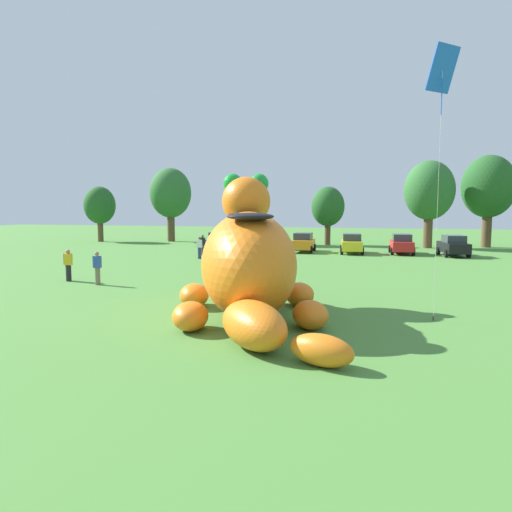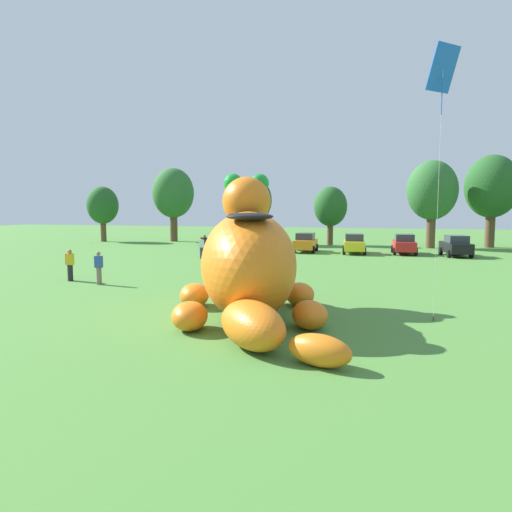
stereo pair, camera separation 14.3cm
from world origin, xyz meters
The scene contains 20 objects.
ground_plane centered at (0.00, 0.00, 0.00)m, with size 160.00×160.00×0.00m, color #4C8438.
giant_inflatable_creature centered at (0.71, -0.57, 1.95)m, with size 7.56×9.50×5.34m.
car_blue centered at (-9.31, 24.67, 0.86)m, with size 1.94×4.10×1.72m.
car_silver centered at (-5.39, 24.69, 0.86)m, with size 2.42×4.32×1.72m.
car_orange centered at (-1.65, 25.35, 0.86)m, with size 2.04×4.15×1.72m.
car_yellow centered at (2.65, 24.98, 0.86)m, with size 2.24×4.25×1.72m.
car_red centered at (6.80, 25.64, 0.86)m, with size 2.13×4.19×1.72m.
car_black centered at (10.82, 24.78, 0.86)m, with size 2.37×4.30×1.72m.
tree_far_left centered at (-26.91, 32.28, 4.22)m, with size 3.64×3.64×6.45m.
tree_left centered at (-19.09, 34.90, 5.65)m, with size 4.86×4.86×8.63m.
tree_mid_left centered at (-8.76, 33.06, 4.71)m, with size 4.05×4.05×7.20m.
tree_centre_left centered at (-0.49, 34.02, 4.05)m, with size 3.49×3.49×6.20m.
tree_centre centered at (9.50, 32.86, 5.60)m, with size 4.82×4.82×8.56m.
tree_centre_right centered at (15.25, 35.20, 6.00)m, with size 5.17×5.17×9.17m.
spectator_near_inflatable centered at (-11.06, 5.07, 0.85)m, with size 0.38×0.26×1.71m.
spectator_mid_field centered at (-9.27, 20.16, 0.85)m, with size 0.38×0.26×1.71m.
spectator_by_cars centered at (-8.46, 17.43, 0.85)m, with size 0.38×0.26×1.71m.
spectator_wandering centered at (-10.93, 4.93, 0.85)m, with size 0.38×0.26×1.71m.
spectator_far_side centered at (-8.75, 4.31, 0.85)m, with size 0.38×0.26×1.71m.
tethered_flying_kite centered at (7.08, 0.55, 8.35)m, with size 1.13×1.13×9.23m.
Camera 1 is at (5.34, -16.73, 3.89)m, focal length 33.27 mm.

